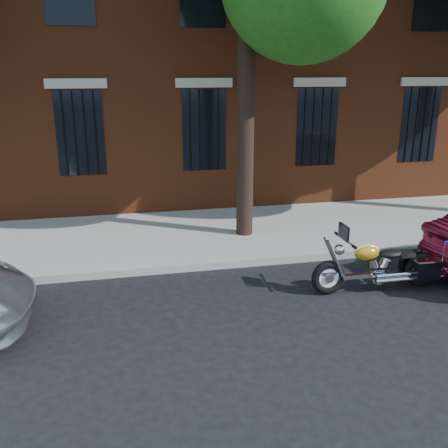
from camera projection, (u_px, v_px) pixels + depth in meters
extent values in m
plane|color=black|center=(258.00, 296.00, 8.40)|extent=(120.00, 120.00, 0.00)
cube|color=gray|center=(239.00, 263.00, 9.67)|extent=(40.00, 0.16, 0.15)
cube|color=gray|center=(219.00, 233.00, 11.42)|extent=(40.00, 3.60, 0.15)
cube|color=black|center=(204.00, 130.00, 12.52)|extent=(1.10, 0.14, 2.00)
cube|color=#B2A893|center=(204.00, 83.00, 12.15)|extent=(1.40, 0.20, 0.22)
cylinder|color=black|center=(205.00, 131.00, 12.44)|extent=(0.04, 0.04, 2.00)
cylinder|color=black|center=(246.00, 127.00, 10.47)|extent=(0.36, 0.36, 5.00)
torus|color=black|center=(328.00, 277.00, 8.40)|extent=(0.61, 0.15, 0.60)
torus|color=black|center=(420.00, 270.00, 8.72)|extent=(0.61, 0.15, 0.60)
cylinder|color=white|center=(328.00, 277.00, 8.40)|extent=(0.45, 0.06, 0.45)
cylinder|color=white|center=(420.00, 270.00, 8.72)|extent=(0.45, 0.06, 0.45)
ellipsoid|color=white|center=(329.00, 272.00, 8.38)|extent=(0.32, 0.12, 0.17)
ellipsoid|color=#C68E16|center=(421.00, 264.00, 8.69)|extent=(0.32, 0.13, 0.17)
cube|color=white|center=(375.00, 274.00, 8.57)|extent=(1.35, 0.11, 0.07)
cylinder|color=white|center=(378.00, 275.00, 8.58)|extent=(0.29, 0.17, 0.29)
cylinder|color=white|center=(407.00, 276.00, 8.51)|extent=(1.13, 0.10, 0.08)
ellipsoid|color=#C68E16|center=(367.00, 253.00, 8.41)|extent=(0.45, 0.27, 0.26)
ellipsoid|color=black|center=(391.00, 254.00, 8.51)|extent=(0.44, 0.27, 0.14)
cube|color=black|center=(412.00, 260.00, 8.91)|extent=(0.44, 0.15, 0.34)
cube|color=black|center=(428.00, 270.00, 8.47)|extent=(0.44, 0.15, 0.34)
cylinder|color=white|center=(345.00, 240.00, 8.26)|extent=(0.04, 0.70, 0.03)
sphere|color=white|center=(339.00, 250.00, 8.29)|extent=(0.18, 0.18, 0.18)
cube|color=black|center=(344.00, 232.00, 8.21)|extent=(0.04, 0.36, 0.25)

